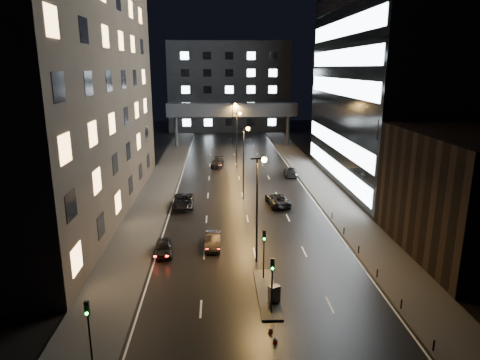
{
  "coord_description": "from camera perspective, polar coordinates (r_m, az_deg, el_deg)",
  "views": [
    {
      "loc": [
        -3.59,
        -29.21,
        17.87
      ],
      "look_at": [
        -0.72,
        23.41,
        4.0
      ],
      "focal_mm": 32.0,
      "sensor_mm": 36.0,
      "label": 1
    }
  ],
  "objects": [
    {
      "name": "ground",
      "position": [
        71.57,
        -0.14,
        0.29
      ],
      "size": [
        160.0,
        160.0,
        0.0
      ],
      "primitive_type": "plane",
      "color": "black",
      "rests_on": "ground"
    },
    {
      "name": "sidewalk_left",
      "position": [
        67.22,
        -10.62,
        -0.86
      ],
      "size": [
        5.0,
        110.0,
        0.15
      ],
      "primitive_type": "cube",
      "color": "#383533",
      "rests_on": "ground"
    },
    {
      "name": "sidewalk_right",
      "position": [
        68.54,
        10.57,
        -0.56
      ],
      "size": [
        5.0,
        110.0,
        0.15
      ],
      "primitive_type": "cube",
      "color": "#383533",
      "rests_on": "ground"
    },
    {
      "name": "building_left",
      "position": [
        56.51,
        -23.6,
        15.73
      ],
      "size": [
        15.0,
        48.0,
        40.0
      ],
      "primitive_type": "cube",
      "color": "#2D2319",
      "rests_on": "ground"
    },
    {
      "name": "building_right_low",
      "position": [
        46.44,
        27.56,
        -1.78
      ],
      "size": [
        10.0,
        18.0,
        12.0
      ],
      "primitive_type": "cube",
      "color": "black",
      "rests_on": "ground"
    },
    {
      "name": "building_right_glass",
      "position": [
        71.35,
        21.56,
        17.49
      ],
      "size": [
        20.0,
        36.0,
        45.0
      ],
      "primitive_type": "cube",
      "color": "black",
      "rests_on": "ground"
    },
    {
      "name": "building_far",
      "position": [
        127.37,
        -1.53,
        12.33
      ],
      "size": [
        34.0,
        14.0,
        25.0
      ],
      "primitive_type": "cube",
      "color": "#333335",
      "rests_on": "ground"
    },
    {
      "name": "skybridge",
      "position": [
        99.73,
        -1.05,
        9.26
      ],
      "size": [
        30.0,
        3.0,
        10.0
      ],
      "color": "#333335",
      "rests_on": "ground"
    },
    {
      "name": "median_island",
      "position": [
        36.13,
        3.59,
        -14.79
      ],
      "size": [
        1.6,
        8.0,
        0.15
      ],
      "primitive_type": "cube",
      "color": "#383533",
      "rests_on": "ground"
    },
    {
      "name": "traffic_signal_near",
      "position": [
        37.0,
        3.21,
        -8.82
      ],
      "size": [
        0.28,
        0.34,
        4.4
      ],
      "color": "black",
      "rests_on": "median_island"
    },
    {
      "name": "traffic_signal_far",
      "position": [
        32.07,
        4.31,
        -12.73
      ],
      "size": [
        0.28,
        0.34,
        4.4
      ],
      "color": "black",
      "rests_on": "median_island"
    },
    {
      "name": "traffic_signal_corner",
      "position": [
        28.7,
        -19.56,
        -17.54
      ],
      "size": [
        0.28,
        0.34,
        4.4
      ],
      "color": "black",
      "rests_on": "ground"
    },
    {
      "name": "bollard_row",
      "position": [
        42.05,
        16.61,
        -10.38
      ],
      "size": [
        0.12,
        25.12,
        0.9
      ],
      "color": "black",
      "rests_on": "ground"
    },
    {
      "name": "streetlight_near",
      "position": [
        39.09,
        2.53,
        -2.18
      ],
      "size": [
        1.45,
        0.5,
        10.15
      ],
      "color": "black",
      "rests_on": "ground"
    },
    {
      "name": "streetlight_mid_a",
      "position": [
        58.45,
        0.62,
        3.53
      ],
      "size": [
        1.45,
        0.5,
        10.15
      ],
      "color": "black",
      "rests_on": "ground"
    },
    {
      "name": "streetlight_mid_b",
      "position": [
        78.13,
        -0.33,
        6.38
      ],
      "size": [
        1.45,
        0.5,
        10.15
      ],
      "color": "black",
      "rests_on": "ground"
    },
    {
      "name": "streetlight_far",
      "position": [
        97.94,
        -0.91,
        8.08
      ],
      "size": [
        1.45,
        0.5,
        10.15
      ],
      "color": "black",
      "rests_on": "ground"
    },
    {
      "name": "car_away_a",
      "position": [
        43.34,
        -10.14,
        -8.86
      ],
      "size": [
        2.06,
        4.16,
        1.36
      ],
      "primitive_type": "imported",
      "rotation": [
        0.0,
        0.0,
        0.12
      ],
      "color": "black",
      "rests_on": "ground"
    },
    {
      "name": "car_away_b",
      "position": [
        44.24,
        -3.63,
        -8.06
      ],
      "size": [
        1.67,
        4.52,
        1.48
      ],
      "primitive_type": "imported",
      "rotation": [
        0.0,
        0.0,
        -0.02
      ],
      "color": "black",
      "rests_on": "ground"
    },
    {
      "name": "car_away_c",
      "position": [
        56.9,
        -7.57,
        -2.85
      ],
      "size": [
        2.73,
        5.77,
        1.59
      ],
      "primitive_type": "imported",
      "rotation": [
        0.0,
        0.0,
        0.02
      ],
      "color": "black",
      "rests_on": "ground"
    },
    {
      "name": "car_away_d",
      "position": [
        79.73,
        -3.02,
        2.33
      ],
      "size": [
        2.67,
        5.39,
        1.51
      ],
      "primitive_type": "imported",
      "rotation": [
        0.0,
        0.0,
        -0.11
      ],
      "color": "black",
      "rests_on": "ground"
    },
    {
      "name": "car_toward_a",
      "position": [
        57.46,
        5.03,
        -2.62
      ],
      "size": [
        3.16,
        5.84,
        1.55
      ],
      "primitive_type": "imported",
      "rotation": [
        0.0,
        0.0,
        3.25
      ],
      "color": "black",
      "rests_on": "ground"
    },
    {
      "name": "car_toward_b",
      "position": [
        73.17,
        6.74,
        1.1
      ],
      "size": [
        2.52,
        5.22,
        1.47
      ],
      "primitive_type": "imported",
      "rotation": [
        0.0,
        0.0,
        3.05
      ],
      "color": "black",
      "rests_on": "ground"
    },
    {
      "name": "utility_cabinet",
      "position": [
        34.54,
        4.58,
        -14.88
      ],
      "size": [
        0.98,
        0.86,
        1.34
      ],
      "primitive_type": "cube",
      "rotation": [
        0.0,
        0.0,
        0.43
      ],
      "color": "#555558",
      "rests_on": "median_island"
    },
    {
      "name": "cone_a",
      "position": [
        31.54,
        4.1,
        -19.18
      ],
      "size": [
        0.46,
        0.46,
        0.57
      ],
      "primitive_type": "cone",
      "rotation": [
        0.0,
        0.0,
        -0.31
      ],
      "color": "orange",
      "rests_on": "ground"
    },
    {
      "name": "cone_b",
      "position": [
        30.61,
        4.71,
        -20.45
      ],
      "size": [
        0.49,
        0.49,
        0.5
      ],
      "primitive_type": "cone",
      "rotation": [
        0.0,
        0.0,
        -0.43
      ],
      "color": "#FD500D",
      "rests_on": "ground"
    }
  ]
}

